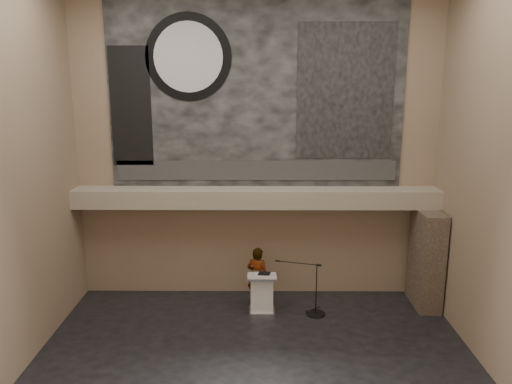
{
  "coord_description": "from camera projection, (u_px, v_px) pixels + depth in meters",
  "views": [
    {
      "loc": [
        0.08,
        -9.72,
        6.19
      ],
      "look_at": [
        0.0,
        3.2,
        3.2
      ],
      "focal_mm": 35.0,
      "sensor_mm": 36.0,
      "label": 1
    }
  ],
  "objects": [
    {
      "name": "floor",
      "position": [
        255.0,
        368.0,
        10.87
      ],
      "size": [
        10.0,
        10.0,
        0.0
      ],
      "primitive_type": "plane",
      "color": "black",
      "rests_on": "ground"
    },
    {
      "name": "sprinkler_left",
      "position": [
        198.0,
        208.0,
        13.73
      ],
      "size": [
        0.04,
        0.04,
        0.06
      ],
      "primitive_type": "cylinder",
      "color": "#B2893D",
      "rests_on": "soffit"
    },
    {
      "name": "speaker_person",
      "position": [
        258.0,
        277.0,
        13.65
      ],
      "size": [
        0.72,
        0.6,
        1.69
      ],
      "primitive_type": "imported",
      "rotation": [
        0.0,
        0.0,
        2.77
      ],
      "color": "silver",
      "rests_on": "floor"
    },
    {
      "name": "banner_text_strip",
      "position": [
        256.0,
        170.0,
        13.87
      ],
      "size": [
        7.76,
        0.02,
        0.55
      ],
      "primitive_type": "cube",
      "color": "#2C2C2C",
      "rests_on": "banner"
    },
    {
      "name": "wall_right",
      "position": [
        507.0,
        177.0,
        9.88
      ],
      "size": [
        0.02,
        8.0,
        8.5
      ],
      "primitive_type": "cube",
      "color": "#8C7359",
      "rests_on": "floor"
    },
    {
      "name": "wall_front",
      "position": [
        252.0,
        242.0,
        6.01
      ],
      "size": [
        10.0,
        0.02,
        8.5
      ],
      "primitive_type": "cube",
      "color": "#8C7359",
      "rests_on": "floor"
    },
    {
      "name": "binder",
      "position": [
        264.0,
        274.0,
        13.16
      ],
      "size": [
        0.35,
        0.3,
        0.04
      ],
      "primitive_type": "cube",
      "rotation": [
        0.0,
        0.0,
        -0.2
      ],
      "color": "black",
      "rests_on": "lectern"
    },
    {
      "name": "sprinkler_right",
      "position": [
        325.0,
        208.0,
        13.71
      ],
      "size": [
        0.04,
        0.04,
        0.06
      ],
      "primitive_type": "cylinder",
      "color": "#B2893D",
      "rests_on": "soffit"
    },
    {
      "name": "banner_clock_face",
      "position": [
        188.0,
        57.0,
        13.18
      ],
      "size": [
        1.84,
        0.02,
        1.84
      ],
      "primitive_type": "cylinder",
      "rotation": [
        1.57,
        0.0,
        0.0
      ],
      "color": "silver",
      "rests_on": "banner"
    },
    {
      "name": "wall_back",
      "position": [
        256.0,
        149.0,
        13.81
      ],
      "size": [
        10.0,
        0.02,
        8.5
      ],
      "primitive_type": "cube",
      "color": "#8C7359",
      "rests_on": "floor"
    },
    {
      "name": "mic_stand",
      "position": [
        314.0,
        307.0,
        13.3
      ],
      "size": [
        1.33,
        0.58,
        1.43
      ],
      "rotation": [
        0.0,
        0.0,
        -0.28
      ],
      "color": "black",
      "rests_on": "floor"
    },
    {
      "name": "soffit",
      "position": [
        256.0,
        198.0,
        13.71
      ],
      "size": [
        10.0,
        0.8,
        0.5
      ],
      "primitive_type": "cube",
      "color": "gray",
      "rests_on": "wall_back"
    },
    {
      "name": "banner",
      "position": [
        256.0,
        95.0,
        13.45
      ],
      "size": [
        8.0,
        0.05,
        5.0
      ],
      "primitive_type": "cube",
      "color": "black",
      "rests_on": "wall_back"
    },
    {
      "name": "banner_brick_print",
      "position": [
        131.0,
        107.0,
        13.5
      ],
      "size": [
        1.1,
        0.02,
        3.2
      ],
      "primitive_type": "cube",
      "color": "black",
      "rests_on": "banner"
    },
    {
      "name": "papers",
      "position": [
        260.0,
        275.0,
        13.14
      ],
      "size": [
        0.24,
        0.32,
        0.0
      ],
      "primitive_type": "cube",
      "rotation": [
        0.0,
        0.0,
        0.06
      ],
      "color": "silver",
      "rests_on": "lectern"
    },
    {
      "name": "lectern",
      "position": [
        262.0,
        294.0,
        13.29
      ],
      "size": [
        0.76,
        0.55,
        1.14
      ],
      "rotation": [
        0.0,
        0.0,
        0.0
      ],
      "color": "silver",
      "rests_on": "floor"
    },
    {
      "name": "banner_clock_rim",
      "position": [
        188.0,
        57.0,
        13.2
      ],
      "size": [
        2.3,
        0.02,
        2.3
      ],
      "primitive_type": "cylinder",
      "rotation": [
        1.57,
        0.0,
        0.0
      ],
      "color": "black",
      "rests_on": "banner"
    },
    {
      "name": "wall_left",
      "position": [
        5.0,
        177.0,
        9.94
      ],
      "size": [
        0.02,
        8.0,
        8.5
      ],
      "primitive_type": "cube",
      "color": "#8C7359",
      "rests_on": "floor"
    },
    {
      "name": "stone_pier",
      "position": [
        426.0,
        259.0,
        13.6
      ],
      "size": [
        0.6,
        1.4,
        2.7
      ],
      "primitive_type": "cube",
      "color": "#413328",
      "rests_on": "floor"
    },
    {
      "name": "banner_building_print",
      "position": [
        345.0,
        92.0,
        13.38
      ],
      "size": [
        2.6,
        0.02,
        3.6
      ],
      "primitive_type": "cube",
      "color": "black",
      "rests_on": "banner"
    }
  ]
}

